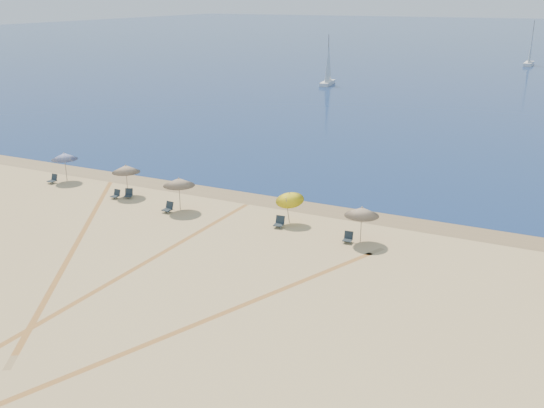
{
  "coord_description": "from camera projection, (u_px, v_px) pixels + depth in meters",
  "views": [
    {
      "loc": [
        16.81,
        -15.08,
        14.91
      ],
      "look_at": [
        0.0,
        20.0,
        1.3
      ],
      "focal_mm": 39.69,
      "sensor_mm": 36.0,
      "label": 1
    }
  ],
  "objects": [
    {
      "name": "wet_sand",
      "position": [
        295.0,
        204.0,
        45.04
      ],
      "size": [
        500.0,
        500.0,
        0.0
      ],
      "primitive_type": "plane",
      "color": "olive",
      "rests_on": "ground"
    },
    {
      "name": "umbrella_0",
      "position": [
        64.0,
        156.0,
        50.06
      ],
      "size": [
        2.17,
        2.17,
        2.48
      ],
      "color": "gray",
      "rests_on": "ground"
    },
    {
      "name": "sailboat_0",
      "position": [
        328.0,
        70.0,
        103.6
      ],
      "size": [
        2.07,
        5.84,
        8.51
      ],
      "rotation": [
        0.0,
        0.0,
        0.11
      ],
      "color": "white",
      "rests_on": "ocean"
    },
    {
      "name": "chair_2",
      "position": [
        129.0,
        194.0,
        46.45
      ],
      "size": [
        0.82,
        0.87,
        0.71
      ],
      "rotation": [
        0.0,
        0.0,
        0.42
      ],
      "color": "black",
      "rests_on": "ground"
    },
    {
      "name": "chair_4",
      "position": [
        279.0,
        222.0,
        40.61
      ],
      "size": [
        0.67,
        0.77,
        0.75
      ],
      "rotation": [
        0.0,
        0.0,
        0.08
      ],
      "color": "black",
      "rests_on": "ground"
    },
    {
      "name": "umbrella_4",
      "position": [
        362.0,
        211.0,
        37.58
      ],
      "size": [
        2.18,
        2.18,
        2.4
      ],
      "color": "gray",
      "rests_on": "ground"
    },
    {
      "name": "ground",
      "position": [
        61.0,
        379.0,
        24.61
      ],
      "size": [
        160.0,
        160.0,
        0.0
      ],
      "primitive_type": "plane",
      "color": "tan",
      "rests_on": "ground"
    },
    {
      "name": "umbrella_1",
      "position": [
        126.0,
        169.0,
        46.43
      ],
      "size": [
        2.18,
        2.18,
        2.5
      ],
      "color": "gray",
      "rests_on": "ground"
    },
    {
      "name": "umbrella_2",
      "position": [
        179.0,
        182.0,
        43.21
      ],
      "size": [
        2.29,
        2.29,
        2.48
      ],
      "color": "gray",
      "rests_on": "ground"
    },
    {
      "name": "ocean",
      "position": [
        518.0,
        38.0,
        216.14
      ],
      "size": [
        500.0,
        500.0,
        0.0
      ],
      "primitive_type": "plane",
      "color": "#0C2151",
      "rests_on": "ground"
    },
    {
      "name": "tire_tracks",
      "position": [
        124.0,
        276.0,
        33.64
      ],
      "size": [
        50.47,
        45.13,
        0.0
      ],
      "color": "tan",
      "rests_on": "ground"
    },
    {
      "name": "umbrella_3",
      "position": [
        289.0,
        197.0,
        40.8
      ],
      "size": [
        1.95,
        2.02,
        2.45
      ],
      "color": "gray",
      "rests_on": "ground"
    },
    {
      "name": "chair_3",
      "position": [
        168.0,
        208.0,
        43.41
      ],
      "size": [
        0.68,
        0.78,
        0.74
      ],
      "rotation": [
        0.0,
        0.0,
        -0.09
      ],
      "color": "black",
      "rests_on": "ground"
    },
    {
      "name": "chair_0",
      "position": [
        53.0,
        179.0,
        50.1
      ],
      "size": [
        0.66,
        0.76,
        0.73
      ],
      "rotation": [
        0.0,
        0.0,
        -0.08
      ],
      "color": "black",
      "rests_on": "ground"
    },
    {
      "name": "sailboat_1",
      "position": [
        530.0,
        52.0,
        132.15
      ],
      "size": [
        1.92,
        6.52,
        9.62
      ],
      "rotation": [
        0.0,
        0.0,
        -0.04
      ],
      "color": "white",
      "rests_on": "ocean"
    },
    {
      "name": "chair_5",
      "position": [
        348.0,
        238.0,
        38.12
      ],
      "size": [
        0.62,
        0.71,
        0.68
      ],
      "rotation": [
        0.0,
        0.0,
        0.09
      ],
      "color": "black",
      "rests_on": "ground"
    },
    {
      "name": "chair_1",
      "position": [
        116.0,
        194.0,
        46.38
      ],
      "size": [
        0.57,
        0.66,
        0.66
      ],
      "rotation": [
        0.0,
        0.0,
        -0.03
      ],
      "color": "black",
      "rests_on": "ground"
    }
  ]
}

